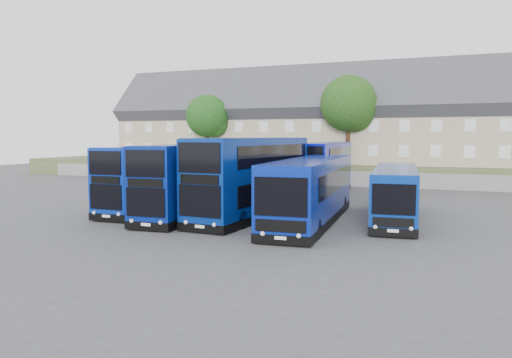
# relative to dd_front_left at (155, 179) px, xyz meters

# --- Properties ---
(ground) EXTENTS (120.00, 120.00, 0.00)m
(ground) POSITION_rel_dd_front_left_xyz_m (6.38, -2.94, -2.12)
(ground) COLOR #414246
(ground) RESTS_ON ground
(retaining_wall) EXTENTS (70.00, 0.40, 1.50)m
(retaining_wall) POSITION_rel_dd_front_left_xyz_m (6.38, 21.06, -1.37)
(retaining_wall) COLOR slate
(retaining_wall) RESTS_ON ground
(earth_bank) EXTENTS (80.00, 20.00, 2.00)m
(earth_bank) POSITION_rel_dd_front_left_xyz_m (6.38, 31.06, -1.12)
(earth_bank) COLOR #47522E
(earth_bank) RESTS_ON ground
(terrace_row) EXTENTS (60.00, 10.40, 11.20)m
(terrace_row) POSITION_rel_dd_front_left_xyz_m (9.38, 27.06, 4.48)
(terrace_row) COLOR tan
(terrace_row) RESTS_ON earth_bank
(dd_front_left) EXTENTS (2.90, 10.94, 4.31)m
(dd_front_left) POSITION_rel_dd_front_left_xyz_m (0.00, 0.00, 0.00)
(dd_front_left) COLOR #08269C
(dd_front_left) RESTS_ON ground
(dd_front_mid) EXTENTS (3.56, 11.39, 4.46)m
(dd_front_mid) POSITION_rel_dd_front_left_xyz_m (3.43, -1.28, 0.07)
(dd_front_mid) COLOR navy
(dd_front_mid) RESTS_ON ground
(dd_front_right) EXTENTS (3.55, 12.38, 4.86)m
(dd_front_right) POSITION_rel_dd_front_left_xyz_m (7.18, -0.19, 0.28)
(dd_front_right) COLOR navy
(dd_front_right) RESTS_ON ground
(dd_rear_left) EXTENTS (2.94, 10.40, 4.09)m
(dd_rear_left) POSITION_rel_dd_front_left_xyz_m (1.73, 13.52, -0.11)
(dd_rear_left) COLOR #083B9F
(dd_rear_left) RESTS_ON ground
(dd_rear_right) EXTENTS (2.90, 11.18, 4.41)m
(dd_rear_right) POSITION_rel_dd_front_left_xyz_m (8.53, 12.44, 0.05)
(dd_rear_right) COLOR #080F9A
(dd_rear_right) RESTS_ON ground
(coach_east_a) EXTENTS (3.84, 13.62, 3.68)m
(coach_east_a) POSITION_rel_dd_front_left_xyz_m (11.08, -0.74, -0.31)
(coach_east_a) COLOR #081F93
(coach_east_a) RESTS_ON ground
(coach_east_b) EXTENTS (3.56, 11.62, 3.13)m
(coach_east_b) POSITION_rel_dd_front_left_xyz_m (15.54, 1.96, -0.58)
(coach_east_b) COLOR #082F92
(coach_east_b) RESTS_ON ground
(tree_west) EXTENTS (4.80, 4.80, 7.65)m
(tree_west) POSITION_rel_dd_front_left_xyz_m (-7.48, 22.16, 4.93)
(tree_west) COLOR #382314
(tree_west) RESTS_ON earth_bank
(tree_mid) EXTENTS (5.76, 5.76, 9.18)m
(tree_mid) POSITION_rel_dd_front_left_xyz_m (8.52, 22.66, 5.95)
(tree_mid) COLOR #382314
(tree_mid) RESTS_ON earth_bank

